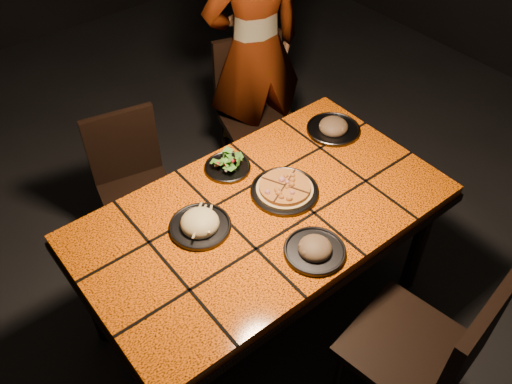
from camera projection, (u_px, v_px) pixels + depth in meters
room_shell at (265, 56)px, 1.81m from camera, size 6.04×7.04×3.08m
dining_table at (263, 222)px, 2.39m from camera, size 1.62×0.92×0.75m
chair_near at (433, 350)px, 2.06m from camera, size 0.51×0.51×0.99m
chair_far_left at (132, 177)px, 2.89m from camera, size 0.45×0.45×0.83m
chair_far_right at (254, 104)px, 3.27m from camera, size 0.52×0.52×0.93m
diner at (255, 49)px, 3.10m from camera, size 0.68×0.51×1.71m
plate_pizza at (285, 190)px, 2.40m from camera, size 0.34×0.34×0.04m
plate_pasta at (200, 224)px, 2.25m from camera, size 0.26×0.26×0.09m
plate_salad at (227, 165)px, 2.51m from camera, size 0.22×0.22×0.07m
plate_mushroom_a at (315, 249)px, 2.15m from camera, size 0.25×0.25×0.08m
plate_mushroom_b at (333, 127)px, 2.71m from camera, size 0.27×0.27×0.09m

